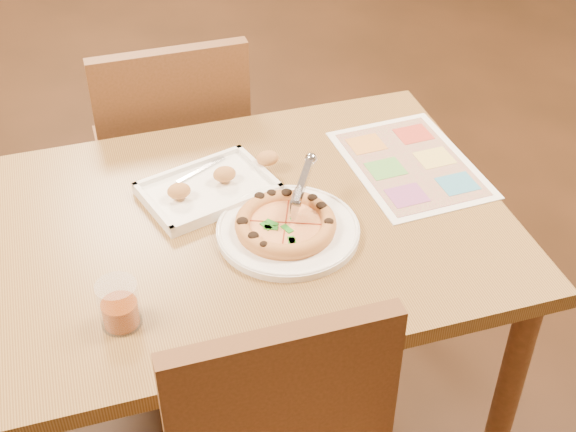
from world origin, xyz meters
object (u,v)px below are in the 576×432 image
object	(u,v)px
appetizer_tray	(211,187)
glass_tumbler	(119,307)
dining_table	(219,255)
plate	(288,231)
chair_far	(172,141)
menu	(410,164)
pizza_cutter	(301,188)
pizza	(286,224)

from	to	relation	value
appetizer_tray	glass_tumbler	world-z (taller)	glass_tumbler
dining_table	glass_tumbler	xyz separation A→B (m)	(-0.24, -0.23, 0.13)
plate	appetizer_tray	size ratio (longest dim) A/B	0.89
chair_far	menu	xyz separation A→B (m)	(0.51, -0.51, 0.16)
pizza_cutter	pizza	bearing A→B (deg)	165.77
dining_table	chair_far	distance (m)	0.61
appetizer_tray	glass_tumbler	size ratio (longest dim) A/B	3.55
chair_far	pizza	bearing A→B (deg)	101.64
chair_far	menu	world-z (taller)	chair_far
plate	glass_tumbler	distance (m)	0.42
plate	pizza	bearing A→B (deg)	172.18
plate	pizza	xyz separation A→B (m)	(-0.01, 0.00, 0.02)
dining_table	chair_far	size ratio (longest dim) A/B	2.77
pizza	glass_tumbler	xyz separation A→B (m)	(-0.38, -0.16, 0.01)
appetizer_tray	dining_table	bearing A→B (deg)	-98.14
dining_table	pizza	world-z (taller)	pizza
plate	pizza	size ratio (longest dim) A/B	1.41
chair_far	glass_tumbler	world-z (taller)	chair_far
appetizer_tray	pizza	bearing A→B (deg)	-58.27
glass_tumbler	plate	bearing A→B (deg)	22.66
chair_far	appetizer_tray	bearing A→B (deg)	92.13
plate	pizza_cutter	xyz separation A→B (m)	(0.04, 0.04, 0.08)
menu	glass_tumbler	bearing A→B (deg)	-156.65
pizza_cutter	glass_tumbler	size ratio (longest dim) A/B	1.34
pizza_cutter	menu	xyz separation A→B (m)	(0.32, 0.12, -0.08)
pizza_cutter	appetizer_tray	xyz separation A→B (m)	(-0.17, 0.15, -0.07)
dining_table	pizza_cutter	distance (m)	0.25
pizza_cutter	appetizer_tray	world-z (taller)	pizza_cutter
appetizer_tray	menu	world-z (taller)	appetizer_tray
plate	pizza_cutter	world-z (taller)	pizza_cutter
pizza	menu	distance (m)	0.40
glass_tumbler	menu	xyz separation A→B (m)	(0.75, 0.32, -0.04)
plate	chair_far	bearing A→B (deg)	102.06
dining_table	glass_tumbler	distance (m)	0.36
dining_table	menu	distance (m)	0.52
dining_table	menu	xyz separation A→B (m)	(0.51, 0.09, 0.09)
chair_far	plate	size ratio (longest dim) A/B	1.50
plate	appetizer_tray	xyz separation A→B (m)	(-0.13, 0.20, 0.01)
chair_far	appetizer_tray	size ratio (longest dim) A/B	1.33
dining_table	appetizer_tray	distance (m)	0.16
dining_table	plate	bearing A→B (deg)	-26.57
plate	pizza_cutter	distance (m)	0.10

